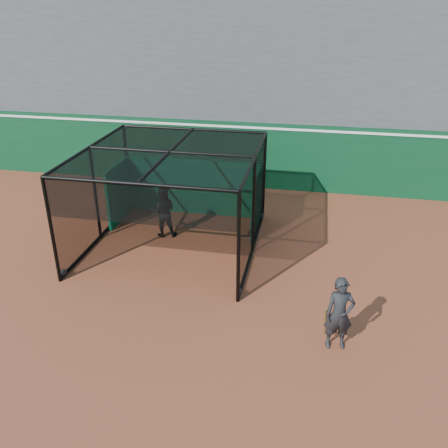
# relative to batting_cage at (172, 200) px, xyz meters

# --- Properties ---
(ground) EXTENTS (120.00, 120.00, 0.00)m
(ground) POSITION_rel_batting_cage_xyz_m (0.85, -3.19, -1.43)
(ground) COLOR brown
(ground) RESTS_ON ground
(outfield_wall) EXTENTS (50.00, 0.50, 2.50)m
(outfield_wall) POSITION_rel_batting_cage_xyz_m (0.85, 5.31, -0.14)
(outfield_wall) COLOR #0B3C1F
(outfield_wall) RESTS_ON ground
(grandstand) EXTENTS (50.00, 7.85, 8.95)m
(grandstand) POSITION_rel_batting_cage_xyz_m (0.85, 9.09, 3.05)
(grandstand) COLOR #4C4C4F
(grandstand) RESTS_ON ground
(batting_cage) EXTENTS (4.78, 5.08, 2.86)m
(batting_cage) POSITION_rel_batting_cage_xyz_m (0.00, 0.00, 0.00)
(batting_cage) COLOR black
(batting_cage) RESTS_ON ground
(batter) EXTENTS (0.91, 0.79, 1.59)m
(batter) POSITION_rel_batting_cage_xyz_m (-0.48, 0.54, -0.63)
(batter) COLOR black
(batter) RESTS_ON ground
(on_deck_player) EXTENTS (0.66, 0.50, 1.64)m
(on_deck_player) POSITION_rel_batting_cage_xyz_m (4.65, -3.72, -0.61)
(on_deck_player) COLOR black
(on_deck_player) RESTS_ON ground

